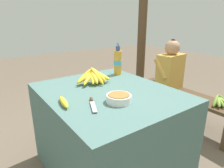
{
  "coord_description": "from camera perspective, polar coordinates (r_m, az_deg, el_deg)",
  "views": [
    {
      "loc": [
        1.19,
        -0.81,
        1.27
      ],
      "look_at": [
        -0.02,
        0.05,
        0.77
      ],
      "focal_mm": 32.0,
      "sensor_mm": 36.0,
      "label": 1
    }
  ],
  "objects": [
    {
      "name": "ground_plane",
      "position": [
        1.92,
        -0.92,
        -22.96
      ],
      "size": [
        12.0,
        12.0,
        0.0
      ],
      "primitive_type": "plane",
      "color": "brown"
    },
    {
      "name": "market_counter",
      "position": [
        1.7,
        -0.99,
        -13.65
      ],
      "size": [
        1.1,
        0.92,
        0.73
      ],
      "color": "#4C706B",
      "rests_on": "ground_plane"
    },
    {
      "name": "banana_bunch_ripe",
      "position": [
        1.69,
        -5.21,
        2.29
      ],
      "size": [
        0.19,
        0.32,
        0.15
      ],
      "color": "#4C381E",
      "rests_on": "market_counter"
    },
    {
      "name": "serving_bowl",
      "position": [
        1.33,
        1.94,
        -3.95
      ],
      "size": [
        0.17,
        0.17,
        0.06
      ],
      "color": "white",
      "rests_on": "market_counter"
    },
    {
      "name": "water_bottle",
      "position": [
        1.95,
        1.66,
        6.28
      ],
      "size": [
        0.08,
        0.08,
        0.31
      ],
      "color": "gold",
      "rests_on": "market_counter"
    },
    {
      "name": "loose_banana_front",
      "position": [
        1.33,
        -13.66,
        -5.0
      ],
      "size": [
        0.19,
        0.07,
        0.04
      ],
      "rotation": [
        0.0,
        0.0,
        -0.17
      ],
      "color": "yellow",
      "rests_on": "market_counter"
    },
    {
      "name": "knife",
      "position": [
        1.31,
        -5.64,
        -5.35
      ],
      "size": [
        0.21,
        0.11,
        0.02
      ],
      "rotation": [
        0.0,
        0.0,
        -0.4
      ],
      "color": "#BCBCC1",
      "rests_on": "market_counter"
    },
    {
      "name": "wooden_bench",
      "position": [
        2.58,
        20.07,
        -3.96
      ],
      "size": [
        1.37,
        0.32,
        0.4
      ],
      "color": "#4C3823",
      "rests_on": "ground_plane"
    },
    {
      "name": "seated_vendor",
      "position": [
        2.63,
        15.32,
        2.8
      ],
      "size": [
        0.43,
        0.41,
        1.03
      ],
      "rotation": [
        0.0,
        0.0,
        3.25
      ],
      "color": "#564C60",
      "rests_on": "ground_plane"
    },
    {
      "name": "banana_bunch_green",
      "position": [
        2.35,
        28.53,
        -4.08
      ],
      "size": [
        0.17,
        0.27,
        0.12
      ],
      "color": "#4C381E",
      "rests_on": "wooden_bench"
    },
    {
      "name": "support_post_near",
      "position": [
        3.3,
        8.78,
        18.59
      ],
      "size": [
        0.14,
        0.14,
        2.56
      ],
      "color": "#4C3823",
      "rests_on": "ground_plane"
    }
  ]
}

